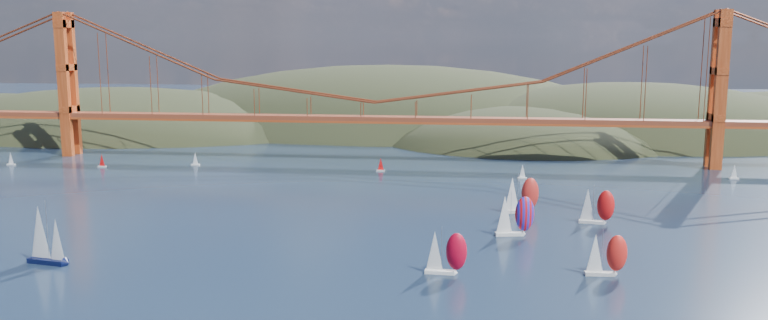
{
  "coord_description": "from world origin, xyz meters",
  "views": [
    {
      "loc": [
        37.14,
        -92.17,
        45.88
      ],
      "look_at": [
        14.39,
        90.0,
        15.48
      ],
      "focal_mm": 35.0,
      "sensor_mm": 36.0,
      "label": 1
    }
  ],
  "objects_px": {
    "racer_rwb": "(514,215)",
    "racer_0": "(445,252)",
    "racer_1": "(605,254)",
    "sloop_navy": "(45,236)",
    "racer_5": "(521,194)",
    "racer_3": "(596,206)"
  },
  "relations": [
    {
      "from": "racer_rwb",
      "to": "racer_0",
      "type": "bearing_deg",
      "value": -126.52
    },
    {
      "from": "racer_0",
      "to": "racer_rwb",
      "type": "distance_m",
      "value": 33.95
    },
    {
      "from": "racer_rwb",
      "to": "racer_1",
      "type": "bearing_deg",
      "value": -70.6
    },
    {
      "from": "sloop_navy",
      "to": "racer_5",
      "type": "xyz_separation_m",
      "value": [
        98.66,
        57.14,
        -0.86
      ]
    },
    {
      "from": "racer_1",
      "to": "racer_3",
      "type": "height_order",
      "value": "racer_3"
    },
    {
      "from": "sloop_navy",
      "to": "racer_rwb",
      "type": "distance_m",
      "value": 101.71
    },
    {
      "from": "sloop_navy",
      "to": "racer_1",
      "type": "distance_m",
      "value": 112.26
    },
    {
      "from": "racer_3",
      "to": "racer_rwb",
      "type": "height_order",
      "value": "racer_rwb"
    },
    {
      "from": "racer_0",
      "to": "racer_5",
      "type": "height_order",
      "value": "racer_5"
    },
    {
      "from": "racer_0",
      "to": "racer_3",
      "type": "bearing_deg",
      "value": 54.0
    },
    {
      "from": "sloop_navy",
      "to": "racer_0",
      "type": "height_order",
      "value": "sloop_navy"
    },
    {
      "from": "racer_0",
      "to": "racer_3",
      "type": "distance_m",
      "value": 56.88
    },
    {
      "from": "racer_1",
      "to": "sloop_navy",
      "type": "bearing_deg",
      "value": 179.43
    },
    {
      "from": "sloop_navy",
      "to": "racer_5",
      "type": "relative_size",
      "value": 1.25
    },
    {
      "from": "sloop_navy",
      "to": "racer_1",
      "type": "bearing_deg",
      "value": 13.24
    },
    {
      "from": "racer_3",
      "to": "racer_5",
      "type": "distance_m",
      "value": 20.2
    },
    {
      "from": "racer_1",
      "to": "racer_5",
      "type": "bearing_deg",
      "value": 101.04
    },
    {
      "from": "racer_3",
      "to": "racer_rwb",
      "type": "distance_m",
      "value": 24.94
    },
    {
      "from": "sloop_navy",
      "to": "racer_rwb",
      "type": "relative_size",
      "value": 1.27
    },
    {
      "from": "racer_0",
      "to": "racer_rwb",
      "type": "xyz_separation_m",
      "value": [
        14.69,
        30.6,
        0.5
      ]
    },
    {
      "from": "racer_1",
      "to": "racer_3",
      "type": "xyz_separation_m",
      "value": [
        4.49,
        41.67,
        0.22
      ]
    },
    {
      "from": "racer_0",
      "to": "racer_5",
      "type": "bearing_deg",
      "value": 74.49
    }
  ]
}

